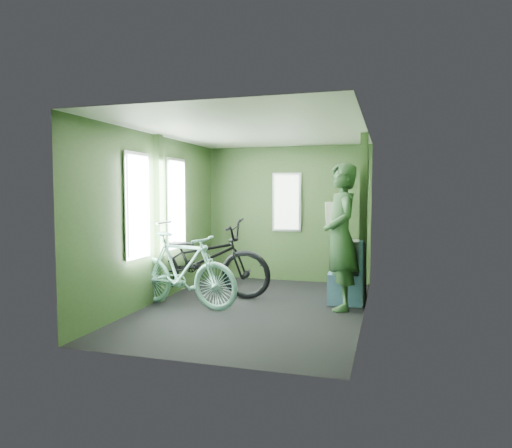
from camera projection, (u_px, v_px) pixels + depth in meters
The scene contains 6 objects.
room at pixel (252, 199), 5.93m from camera, with size 4.00×4.02×2.31m.
bicycle_black at pixel (200, 297), 6.64m from camera, with size 0.74×2.11×1.11m, color black.
bicycle_mint at pixel (182, 307), 6.03m from camera, with size 0.47×1.66×1.00m, color #77BFAC.
passenger at pixel (341, 236), 5.89m from camera, with size 0.66×0.80×1.89m.
waste_box at pixel (356, 272), 6.26m from camera, with size 0.25×0.35×0.86m, color gray.
bench_seat at pixel (348, 282), 6.42m from camera, with size 0.49×0.85×0.88m.
Camera 1 is at (1.68, -5.64, 1.51)m, focal length 32.00 mm.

